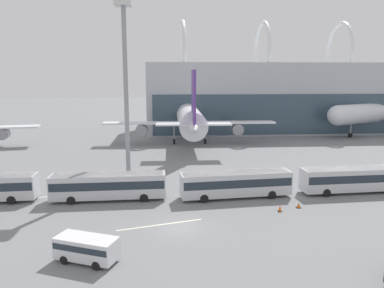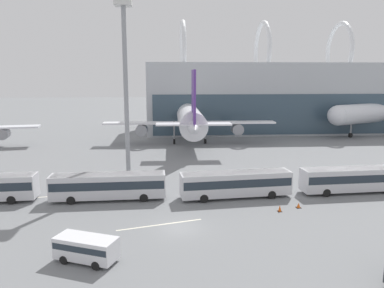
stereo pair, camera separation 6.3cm
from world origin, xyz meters
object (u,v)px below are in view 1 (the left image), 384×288
(shuttle_bus_2, at_px, (236,183))
(service_van_foreground, at_px, (87,247))
(airliner_parked_remote, at_px, (382,112))
(airliner_at_gate_far, at_px, (189,118))
(floodlight_mast, at_px, (125,74))
(traffic_cone_2, at_px, (280,208))
(traffic_cone_1, at_px, (299,205))
(shuttle_bus_3, at_px, (354,178))
(shuttle_bus_1, at_px, (109,185))

(shuttle_bus_2, xyz_separation_m, service_van_foreground, (-14.85, -14.92, -0.67))
(airliner_parked_remote, bearing_deg, airliner_at_gate_far, -14.04)
(shuttle_bus_2, bearing_deg, airliner_at_gate_far, 89.24)
(floodlight_mast, height_order, traffic_cone_2, floodlight_mast)
(airliner_parked_remote, distance_m, traffic_cone_2, 66.65)
(service_van_foreground, relative_size, traffic_cone_1, 9.13)
(airliner_parked_remote, height_order, floodlight_mast, floodlight_mast)
(shuttle_bus_3, height_order, traffic_cone_1, shuttle_bus_3)
(service_van_foreground, xyz_separation_m, traffic_cone_2, (18.82, 9.85, -0.86))
(shuttle_bus_3, bearing_deg, floodlight_mast, 160.74)
(shuttle_bus_2, relative_size, traffic_cone_1, 23.04)
(traffic_cone_1, xyz_separation_m, traffic_cone_2, (-2.47, -1.01, 0.06))
(floodlight_mast, xyz_separation_m, traffic_cone_1, (20.28, -13.19, -14.59))
(airliner_at_gate_far, bearing_deg, airliner_parked_remote, -78.70)
(shuttle_bus_2, xyz_separation_m, shuttle_bus_3, (15.31, 0.99, 0.00))
(traffic_cone_2, bearing_deg, airliner_parked_remote, 51.17)
(airliner_at_gate_far, xyz_separation_m, traffic_cone_1, (9.72, -41.53, -5.24))
(traffic_cone_1, relative_size, traffic_cone_2, 0.83)
(shuttle_bus_2, bearing_deg, traffic_cone_1, -37.97)
(shuttle_bus_3, bearing_deg, airliner_parked_remote, 52.78)
(traffic_cone_1, distance_m, traffic_cone_2, 2.67)
(airliner_parked_remote, height_order, traffic_cone_2, airliner_parked_remote)
(shuttle_bus_1, relative_size, service_van_foreground, 2.50)
(shuttle_bus_3, bearing_deg, traffic_cone_1, -153.96)
(shuttle_bus_1, height_order, shuttle_bus_2, same)
(floodlight_mast, bearing_deg, shuttle_bus_3, -15.61)
(shuttle_bus_3, xyz_separation_m, traffic_cone_1, (-8.86, -5.05, -1.59))
(shuttle_bus_1, distance_m, floodlight_mast, 15.85)
(floodlight_mast, bearing_deg, traffic_cone_2, -38.57)
(service_van_foreground, bearing_deg, airliner_at_gate_far, -80.23)
(airliner_at_gate_far, distance_m, floodlight_mast, 31.65)
(airliner_at_gate_far, bearing_deg, shuttle_bus_1, 162.72)
(shuttle_bus_1, xyz_separation_m, traffic_cone_2, (19.29, -5.26, -1.53))
(airliner_parked_remote, xyz_separation_m, shuttle_bus_2, (-45.64, -46.70, -3.62))
(traffic_cone_2, bearing_deg, traffic_cone_1, 22.21)
(airliner_at_gate_far, height_order, service_van_foreground, airliner_at_gate_far)
(traffic_cone_1, bearing_deg, airliner_parked_remote, 52.33)
(airliner_parked_remote, xyz_separation_m, traffic_cone_2, (-41.66, -51.77, -5.15))
(shuttle_bus_1, bearing_deg, traffic_cone_2, -17.30)
(shuttle_bus_3, xyz_separation_m, service_van_foreground, (-30.15, -15.91, -0.67))
(shuttle_bus_2, bearing_deg, traffic_cone_2, -57.64)
(shuttle_bus_2, height_order, floodlight_mast, floodlight_mast)
(traffic_cone_2, bearing_deg, service_van_foreground, -152.39)
(service_van_foreground, height_order, traffic_cone_1, service_van_foreground)
(airliner_parked_remote, xyz_separation_m, service_van_foreground, (-60.49, -61.62, -4.28))
(airliner_parked_remote, relative_size, service_van_foreground, 6.52)
(airliner_at_gate_far, distance_m, traffic_cone_1, 42.97)
(shuttle_bus_3, height_order, traffic_cone_2, shuttle_bus_3)
(shuttle_bus_2, relative_size, shuttle_bus_3, 1.00)
(traffic_cone_1, bearing_deg, shuttle_bus_1, 168.95)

